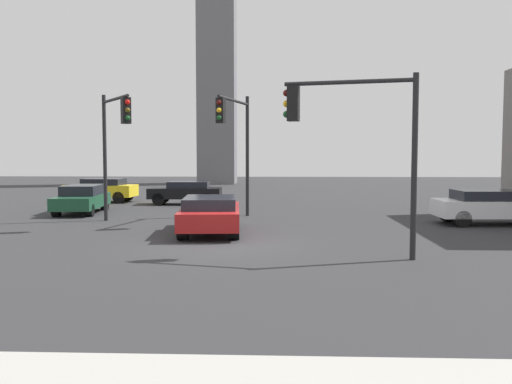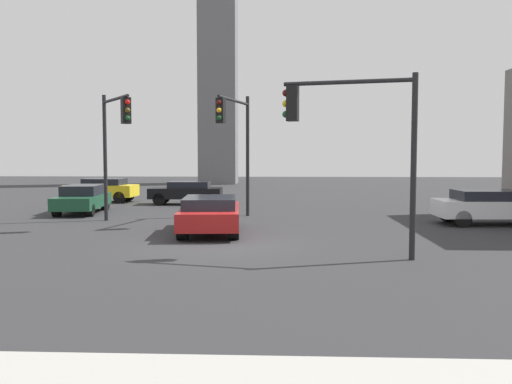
% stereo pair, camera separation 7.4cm
% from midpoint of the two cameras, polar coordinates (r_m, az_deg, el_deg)
% --- Properties ---
extents(ground_plane, '(103.26, 103.26, 0.00)m').
position_cam_midpoint_polar(ground_plane, '(17.39, -3.64, -5.55)').
color(ground_plane, '#2D2D30').
extents(traffic_light_0, '(1.95, 2.83, 5.40)m').
position_cam_midpoint_polar(traffic_light_0, '(22.95, -14.48, 6.17)').
color(traffic_light_0, black).
rests_on(traffic_light_0, ground_plane).
extents(traffic_light_1, '(1.14, 3.88, 5.52)m').
position_cam_midpoint_polar(traffic_light_1, '(23.62, -2.06, 6.45)').
color(traffic_light_1, black).
rests_on(traffic_light_1, ground_plane).
extents(traffic_light_2, '(3.62, 1.04, 5.05)m').
position_cam_midpoint_polar(traffic_light_2, '(15.39, 10.03, 6.81)').
color(traffic_light_2, black).
rests_on(traffic_light_2, ground_plane).
extents(car_0, '(2.44, 4.94, 1.33)m').
position_cam_midpoint_polar(car_0, '(19.91, -4.70, -2.24)').
color(car_0, maroon).
rests_on(car_0, ground_plane).
extents(car_1, '(2.19, 4.46, 1.36)m').
position_cam_midpoint_polar(car_1, '(27.87, -17.62, -0.65)').
color(car_1, '#19472D').
rests_on(car_1, ground_plane).
extents(car_2, '(4.64, 2.15, 1.41)m').
position_cam_midpoint_polar(car_2, '(24.23, 23.57, -1.35)').
color(car_2, silver).
rests_on(car_2, ground_plane).
extents(car_3, '(4.11, 1.72, 1.31)m').
position_cam_midpoint_polar(car_3, '(31.37, -7.21, 0.03)').
color(car_3, black).
rests_on(car_3, ground_plane).
extents(car_4, '(4.20, 2.06, 1.41)m').
position_cam_midpoint_polar(car_4, '(33.91, -15.74, 0.28)').
color(car_4, yellow).
rests_on(car_4, ground_plane).
extents(skyline_tower, '(3.56, 3.56, 31.96)m').
position_cam_midpoint_polar(skyline_tower, '(54.90, -3.96, 17.80)').
color(skyline_tower, slate).
rests_on(skyline_tower, ground_plane).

